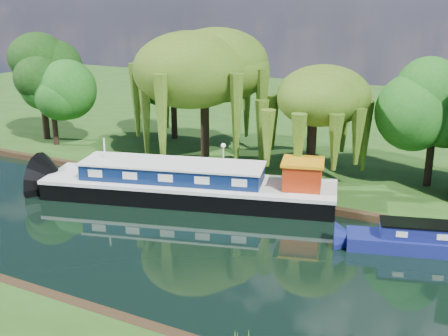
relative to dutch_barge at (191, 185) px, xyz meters
The scene contains 13 objects.
ground 6.34m from the dutch_barge, 92.22° to the right, with size 120.00×120.00×0.00m, color black.
far_bank 27.76m from the dutch_barge, 90.50° to the left, with size 120.00×52.00×0.45m, color #214011.
dutch_barge is the anchor object (origin of this frame).
red_dinghy 8.34m from the dutch_barge, behind, with size 2.28×3.19×0.66m, color #9D270B.
willow_left 10.85m from the dutch_barge, 112.99° to the left, with size 8.33×8.33×9.98m.
willow_right 10.40m from the dutch_barge, 49.49° to the left, with size 6.00×6.00×7.31m.
tree_far_left 18.81m from the dutch_barge, 162.34° to the left, with size 4.52×4.52×7.29m.
tree_far_back 21.60m from the dutch_barge, 161.08° to the left, with size 5.20×5.20×8.74m.
tree_far_mid 16.26m from the dutch_barge, 126.58° to the left, with size 4.95×4.95×8.11m.
tree_far_right 17.34m from the dutch_barge, 33.35° to the left, with size 4.70×4.70×7.69m.
lamppost 4.48m from the dutch_barge, 86.52° to the left, with size 0.36×0.36×2.56m.
mooring_posts 2.28m from the dutch_barge, 109.02° to the left, with size 19.16×0.16×1.00m.
reeds_near 15.34m from the dutch_barge, 64.37° to the right, with size 33.70×1.50×1.10m.
Camera 1 is at (18.93, -24.47, 13.34)m, focal length 45.00 mm.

